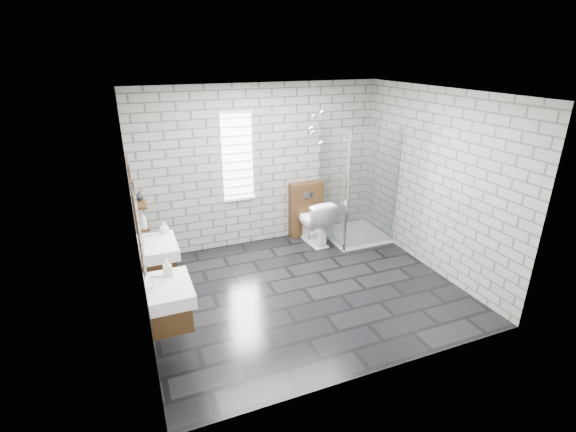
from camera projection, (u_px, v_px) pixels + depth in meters
floor at (303, 289)px, 5.95m from camera, size 4.20×3.60×0.02m
ceiling at (306, 92)px, 4.94m from camera, size 4.20×3.60×0.02m
wall_back at (261, 166)px, 7.01m from camera, size 4.20×0.02×2.70m
wall_front at (384, 260)px, 3.89m from camera, size 4.20×0.02×2.70m
wall_left at (135, 223)px, 4.71m from camera, size 0.02×3.60×2.70m
wall_right at (434, 182)px, 6.18m from camera, size 0.02×3.60×2.70m
vanity_left at (165, 293)px, 4.46m from camera, size 0.47×0.70×1.57m
vanity_right at (155, 249)px, 5.43m from camera, size 0.47×0.70×1.57m
shelf_lower at (143, 226)px, 4.71m from camera, size 0.14×0.30×0.03m
shelf_upper at (140, 205)px, 4.61m from camera, size 0.14×0.30×0.03m
window at (237, 157)px, 6.77m from camera, size 0.56×0.05×1.48m
cistern_panel at (306, 209)px, 7.51m from camera, size 0.60×0.20×1.00m
flush_plate at (309, 195)px, 7.30m from camera, size 0.18×0.01×0.12m
shower_enclosure at (354, 213)px, 7.30m from camera, size 1.00×1.00×2.03m
pendant_cluster at (316, 126)px, 6.66m from camera, size 0.31×0.23×0.98m
toilet at (314, 221)px, 7.25m from camera, size 0.52×0.82×0.80m
soap_bottle_a at (168, 268)px, 4.58m from camera, size 0.09×0.09×0.20m
soap_bottle_b at (164, 228)px, 5.64m from camera, size 0.16×0.16×0.17m
soap_bottle_c at (143, 221)px, 4.57m from camera, size 0.10×0.10×0.20m
vase at (139, 196)px, 4.69m from camera, size 0.13×0.13×0.10m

